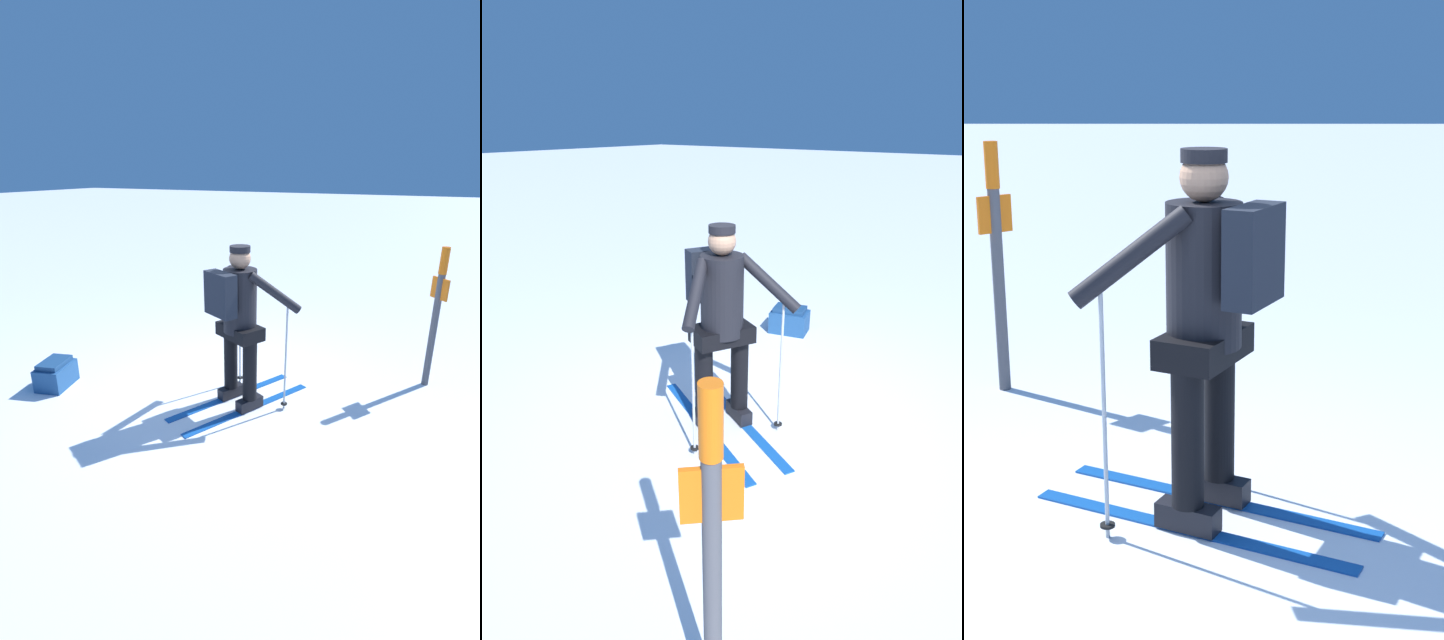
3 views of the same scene
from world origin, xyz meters
TOP-DOWN VIEW (x-y plane):
  - ground_plane at (0.00, 0.00)m, footprint 80.00×80.00m
  - skier at (-0.28, 0.18)m, footprint 1.18×1.67m
  - dropped_backpack at (1.85, 0.75)m, footprint 0.43×0.52m
  - trail_marker at (-2.10, -1.19)m, footprint 0.18×0.19m

SIDE VIEW (x-z plane):
  - ground_plane at x=0.00m, z-range 0.00..0.00m
  - dropped_backpack at x=1.85m, z-range -0.01..0.32m
  - trail_marker at x=-2.10m, z-range 0.15..1.81m
  - skier at x=-0.28m, z-range 0.14..1.88m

